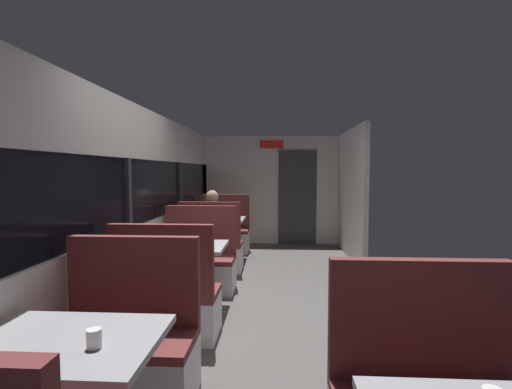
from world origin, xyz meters
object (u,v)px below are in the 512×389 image
bench_near_window_facing_entry (126,352)px  bench_mid_window_facing_entry (199,266)px  bench_far_window_facing_entry (224,235)px  bench_far_window_facing_end (211,250)px  dining_table_near_window (67,359)px  seated_passenger (212,236)px  coffee_cup_secondary (94,339)px  dining_table_mid_window (185,254)px  dining_table_far_window (218,224)px  bench_mid_window_facing_end (167,303)px

bench_near_window_facing_entry → bench_mid_window_facing_entry: 2.35m
bench_far_window_facing_entry → bench_far_window_facing_end: bearing=-90.0°
bench_near_window_facing_entry → bench_far_window_facing_end: (0.00, 3.29, 0.00)m
dining_table_near_window → bench_near_window_facing_entry: (0.00, 0.70, -0.31)m
bench_mid_window_facing_entry → bench_far_window_facing_entry: (0.00, 2.35, 0.00)m
bench_near_window_facing_entry → bench_mid_window_facing_entry: same height
bench_mid_window_facing_entry → seated_passenger: 1.04m
dining_table_near_window → bench_mid_window_facing_entry: 3.06m
bench_far_window_facing_entry → coffee_cup_secondary: bearing=-88.1°
dining_table_near_window → bench_far_window_facing_end: size_ratio=0.82×
dining_table_mid_window → bench_mid_window_facing_entry: bearing=90.0°
bench_near_window_facing_entry → dining_table_far_window: (0.00, 3.99, 0.31)m
bench_mid_window_facing_entry → coffee_cup_secondary: size_ratio=12.22×
coffee_cup_secondary → dining_table_mid_window: bearing=94.2°
dining_table_mid_window → bench_far_window_facing_end: size_ratio=0.82×
bench_mid_window_facing_entry → bench_far_window_facing_end: bearing=90.0°
dining_table_near_window → seated_passenger: 4.06m
dining_table_near_window → dining_table_mid_window: same height
bench_far_window_facing_end → bench_far_window_facing_entry: 1.40m
bench_mid_window_facing_entry → bench_near_window_facing_entry: bearing=-90.0°
dining_table_far_window → bench_mid_window_facing_entry: bearing=-90.0°
dining_table_far_window → bench_far_window_facing_entry: (0.00, 0.70, -0.31)m
bench_far_window_facing_entry → bench_mid_window_facing_entry: bearing=-90.0°
dining_table_mid_window → bench_far_window_facing_end: 1.67m
bench_far_window_facing_end → dining_table_far_window: bearing=90.0°
dining_table_far_window → bench_far_window_facing_entry: 0.77m
dining_table_mid_window → bench_mid_window_facing_end: bearing=-90.0°
dining_table_near_window → dining_table_far_window: size_ratio=1.00×
bench_far_window_facing_entry → dining_table_near_window: bearing=-90.0°
bench_near_window_facing_entry → dining_table_mid_window: bench_near_window_facing_entry is taller
bench_near_window_facing_entry → bench_far_window_facing_end: 3.29m
bench_mid_window_facing_end → bench_mid_window_facing_entry: (0.00, 1.40, 0.00)m
dining_table_near_window → bench_far_window_facing_entry: (0.00, 5.39, -0.31)m
bench_mid_window_facing_entry → dining_table_mid_window: bearing=-90.0°
bench_mid_window_facing_entry → coffee_cup_secondary: bearing=-86.7°
dining_table_mid_window → dining_table_far_window: (0.00, 2.35, 0.00)m
dining_table_near_window → bench_far_window_facing_end: (0.00, 3.99, -0.31)m
bench_mid_window_facing_end → seated_passenger: 2.43m
dining_table_near_window → coffee_cup_secondary: bearing=-23.9°
dining_table_mid_window → dining_table_far_window: same height
dining_table_mid_window → bench_far_window_facing_entry: bench_far_window_facing_entry is taller
dining_table_near_window → bench_mid_window_facing_entry: bench_mid_window_facing_entry is taller
bench_mid_window_facing_entry → bench_far_window_facing_entry: same height
dining_table_mid_window → seated_passenger: seated_passenger is taller
bench_mid_window_facing_end → coffee_cup_secondary: bearing=-84.1°
bench_near_window_facing_entry → coffee_cup_secondary: size_ratio=12.22×
dining_table_mid_window → bench_far_window_facing_entry: (0.00, 3.04, -0.31)m
bench_mid_window_facing_entry → coffee_cup_secondary: 3.16m
dining_table_mid_window → dining_table_near_window: bearing=-90.0°
dining_table_mid_window → bench_mid_window_facing_end: 0.77m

